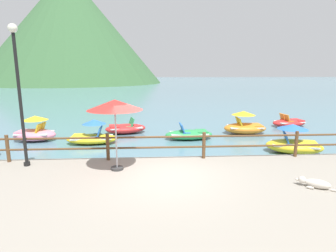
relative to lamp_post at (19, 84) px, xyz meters
name	(u,v)px	position (x,y,z in m)	size (l,w,h in m)	color
ground_plane	(152,91)	(4.31, 38.89, -3.09)	(200.00, 200.00, 0.00)	slate
promenade_dock	(160,220)	(4.31, -3.31, -2.89)	(28.00, 8.00, 0.40)	gray
dock_railing	(156,144)	(4.31, 0.44, -2.11)	(23.92, 0.12, 0.95)	brown
lamp_post	(19,84)	(0.00, 0.00, 0.00)	(0.28, 0.28, 4.50)	black
beach_umbrella	(115,106)	(3.04, -0.55, -0.64)	(1.70, 1.70, 2.24)	#B2B2B7
dog_resting	(315,183)	(8.53, -2.26, -2.56)	(0.91, 0.69, 0.26)	beige
pedal_boat_0	(245,126)	(9.39, 5.94, -2.64)	(2.41, 1.46, 1.28)	orange
pedal_boat_1	(92,136)	(1.26, 4.26, -2.71)	(2.50, 1.26, 1.19)	yellow
pedal_boat_2	(289,123)	(12.87, 7.72, -2.83)	(2.33, 1.52, 0.82)	red
pedal_boat_3	(294,143)	(10.27, 2.16, -2.65)	(2.63, 2.01, 1.27)	yellow
pedal_boat_5	(189,134)	(6.08, 4.84, -2.83)	(2.51, 1.29, 0.83)	green
pedal_boat_6	(35,132)	(-1.77, 4.98, -2.64)	(2.21, 1.44, 1.28)	pink
pedal_boat_7	(125,128)	(2.65, 6.47, -2.81)	(2.53, 1.81, 0.85)	red
cliff_headland	(77,32)	(-16.64, 73.46, 10.93)	(49.94, 49.94, 29.86)	#386038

